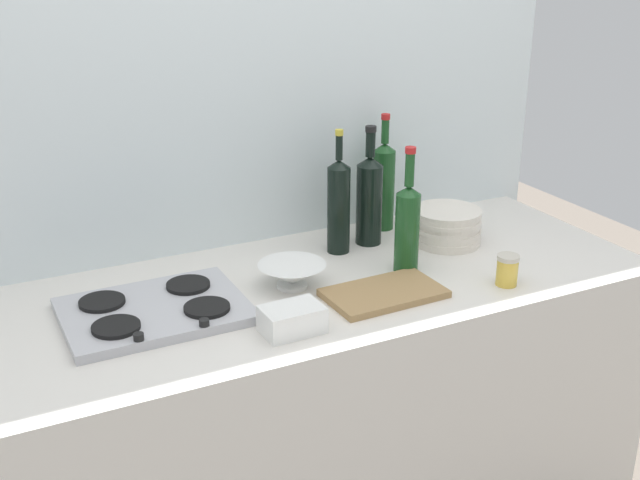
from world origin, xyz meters
TOP-DOWN VIEW (x-y plane):
  - counter_block at (0.00, 0.00)m, footprint 1.80×0.70m
  - backsplash_panel at (0.00, 0.38)m, footprint 1.90×0.06m
  - stovetop_hob at (-0.44, 0.01)m, footprint 0.43×0.32m
  - plate_stack at (0.46, 0.09)m, footprint 0.20×0.21m
  - wine_bottle_leftmost at (0.36, 0.28)m, footprint 0.07×0.07m
  - wine_bottle_mid_left at (0.14, 0.17)m, footprint 0.07×0.07m
  - wine_bottle_mid_right at (0.24, -0.04)m, footprint 0.07×0.07m
  - wine_bottle_rightmost at (0.25, 0.19)m, footprint 0.08×0.08m
  - mixing_bowl at (-0.08, 0.01)m, footprint 0.18×0.18m
  - butter_dish at (-0.18, -0.22)m, footprint 0.14×0.10m
  - condiment_jar_front at (0.43, -0.23)m, footprint 0.06×0.06m
  - cutting_board at (0.11, -0.15)m, footprint 0.30×0.18m

SIDE VIEW (x-z plane):
  - counter_block at x=0.00m, z-range 0.00..0.90m
  - cutting_board at x=0.11m, z-range 0.90..0.92m
  - stovetop_hob at x=-0.44m, z-range 0.89..0.93m
  - butter_dish at x=-0.18m, z-range 0.90..0.96m
  - mixing_bowl at x=-0.08m, z-range 0.90..0.97m
  - condiment_jar_front at x=0.43m, z-range 0.90..0.98m
  - plate_stack at x=0.46m, z-range 0.90..1.00m
  - wine_bottle_mid_right at x=0.24m, z-range 0.86..1.20m
  - wine_bottle_rightmost at x=0.25m, z-range 0.86..1.22m
  - wine_bottle_mid_left at x=0.14m, z-range 0.86..1.22m
  - wine_bottle_leftmost at x=0.36m, z-range 0.86..1.22m
  - backsplash_panel at x=0.00m, z-range 0.00..2.48m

